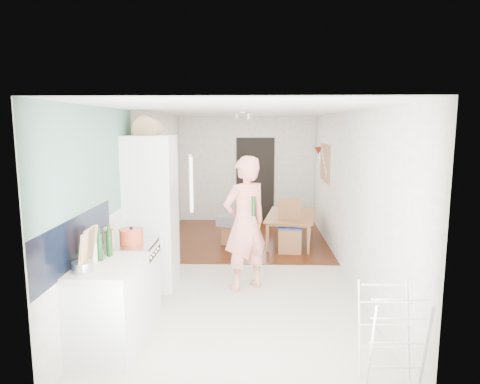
# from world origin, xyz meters

# --- Properties ---
(room_shell) EXTENTS (3.20, 7.00, 2.50)m
(room_shell) POSITION_xyz_m (0.00, 0.00, 1.25)
(room_shell) COLOR white
(room_shell) RESTS_ON ground
(floor) EXTENTS (3.20, 7.00, 0.01)m
(floor) POSITION_xyz_m (0.00, 0.00, 0.00)
(floor) COLOR beige
(floor) RESTS_ON ground
(wood_floor_overlay) EXTENTS (3.20, 3.30, 0.01)m
(wood_floor_overlay) POSITION_xyz_m (0.00, 1.85, 0.01)
(wood_floor_overlay) COLOR #511B0E
(wood_floor_overlay) RESTS_ON room_shell
(sage_wall_panel) EXTENTS (0.02, 3.00, 1.30)m
(sage_wall_panel) POSITION_xyz_m (-1.59, -2.00, 1.85)
(sage_wall_panel) COLOR slate
(sage_wall_panel) RESTS_ON room_shell
(tile_splashback) EXTENTS (0.02, 1.90, 0.50)m
(tile_splashback) POSITION_xyz_m (-1.59, -2.55, 1.15)
(tile_splashback) COLOR black
(tile_splashback) RESTS_ON room_shell
(doorway_recess) EXTENTS (0.90, 0.04, 2.00)m
(doorway_recess) POSITION_xyz_m (0.20, 3.48, 1.00)
(doorway_recess) COLOR black
(doorway_recess) RESTS_ON room_shell
(base_cabinet) EXTENTS (0.60, 0.90, 0.86)m
(base_cabinet) POSITION_xyz_m (-1.30, -2.55, 0.43)
(base_cabinet) COLOR white
(base_cabinet) RESTS_ON room_shell
(worktop) EXTENTS (0.62, 0.92, 0.06)m
(worktop) POSITION_xyz_m (-1.30, -2.55, 0.89)
(worktop) COLOR silver
(worktop) RESTS_ON room_shell
(range_cooker) EXTENTS (0.60, 0.60, 0.88)m
(range_cooker) POSITION_xyz_m (-1.30, -1.80, 0.44)
(range_cooker) COLOR white
(range_cooker) RESTS_ON room_shell
(cooker_top) EXTENTS (0.60, 0.60, 0.04)m
(cooker_top) POSITION_xyz_m (-1.30, -1.80, 0.90)
(cooker_top) COLOR #B8B8BA
(cooker_top) RESTS_ON room_shell
(fridge_housing) EXTENTS (0.66, 0.66, 2.15)m
(fridge_housing) POSITION_xyz_m (-1.27, -0.78, 1.07)
(fridge_housing) COLOR white
(fridge_housing) RESTS_ON room_shell
(fridge_door) EXTENTS (0.14, 0.56, 0.70)m
(fridge_door) POSITION_xyz_m (-0.66, -1.08, 1.55)
(fridge_door) COLOR white
(fridge_door) RESTS_ON room_shell
(fridge_interior) EXTENTS (0.02, 0.52, 0.66)m
(fridge_interior) POSITION_xyz_m (-0.96, -0.78, 1.55)
(fridge_interior) COLOR white
(fridge_interior) RESTS_ON room_shell
(pinboard) EXTENTS (0.03, 0.90, 0.70)m
(pinboard) POSITION_xyz_m (1.58, 1.90, 1.55)
(pinboard) COLOR #D2B86A
(pinboard) RESTS_ON room_shell
(pinboard_frame) EXTENTS (0.00, 0.94, 0.74)m
(pinboard_frame) POSITION_xyz_m (1.57, 1.90, 1.55)
(pinboard_frame) COLOR olive
(pinboard_frame) RESTS_ON room_shell
(wall_sconce) EXTENTS (0.18, 0.18, 0.16)m
(wall_sconce) POSITION_xyz_m (1.54, 2.55, 1.75)
(wall_sconce) COLOR maroon
(wall_sconce) RESTS_ON room_shell
(person) EXTENTS (0.97, 0.90, 2.22)m
(person) POSITION_xyz_m (0.05, -0.83, 1.11)
(person) COLOR #F78D78
(person) RESTS_ON floor
(dining_table) EXTENTS (0.96, 1.47, 0.48)m
(dining_table) POSITION_xyz_m (0.93, 1.56, 0.24)
(dining_table) COLOR olive
(dining_table) RESTS_ON floor
(dining_chair) EXTENTS (0.42, 0.42, 0.96)m
(dining_chair) POSITION_xyz_m (0.82, 0.93, 0.48)
(dining_chair) COLOR olive
(dining_chair) RESTS_ON floor
(stool) EXTENTS (0.36, 0.36, 0.38)m
(stool) POSITION_xyz_m (-0.27, 1.42, 0.19)
(stool) COLOR olive
(stool) RESTS_ON floor
(grey_drape) EXTENTS (0.53, 0.53, 0.19)m
(grey_drape) POSITION_xyz_m (-0.29, 1.42, 0.48)
(grey_drape) COLOR gray
(grey_drape) RESTS_ON stool
(drying_rack) EXTENTS (0.46, 0.42, 0.90)m
(drying_rack) POSITION_xyz_m (1.36, -3.09, 0.45)
(drying_rack) COLOR white
(drying_rack) RESTS_ON floor
(bread_bin) EXTENTS (0.42, 0.40, 0.19)m
(bread_bin) POSITION_xyz_m (-1.31, -0.68, 2.24)
(bread_bin) COLOR tan
(bread_bin) RESTS_ON fridge_housing
(red_casserole) EXTENTS (0.34, 0.34, 0.17)m
(red_casserole) POSITION_xyz_m (-1.27, -1.79, 1.00)
(red_casserole) COLOR #DA4725
(red_casserole) RESTS_ON cooker_top
(steel_pan) EXTENTS (0.22, 0.22, 0.10)m
(steel_pan) POSITION_xyz_m (-1.44, -2.81, 0.97)
(steel_pan) COLOR #B8B8BA
(steel_pan) RESTS_ON worktop
(held_bottle) EXTENTS (0.06, 0.06, 0.27)m
(held_bottle) POSITION_xyz_m (0.17, -1.02, 1.22)
(held_bottle) COLOR #143A15
(held_bottle) RESTS_ON person
(bottle_a) EXTENTS (0.07, 0.07, 0.28)m
(bottle_a) POSITION_xyz_m (-1.40, -2.45, 1.06)
(bottle_a) COLOR #143A15
(bottle_a) RESTS_ON worktop
(bottle_b) EXTENTS (0.07, 0.07, 0.27)m
(bottle_b) POSITION_xyz_m (-1.35, -2.30, 1.06)
(bottle_b) COLOR #143A15
(bottle_b) RESTS_ON worktop
(bottle_c) EXTENTS (0.10, 0.10, 0.21)m
(bottle_c) POSITION_xyz_m (-1.44, -2.54, 1.03)
(bottle_c) COLOR silver
(bottle_c) RESTS_ON worktop
(pepper_mill_front) EXTENTS (0.08, 0.08, 0.23)m
(pepper_mill_front) POSITION_xyz_m (-1.41, -2.21, 1.04)
(pepper_mill_front) COLOR tan
(pepper_mill_front) RESTS_ON worktop
(pepper_mill_back) EXTENTS (0.07, 0.07, 0.22)m
(pepper_mill_back) POSITION_xyz_m (-1.42, -2.02, 1.03)
(pepper_mill_back) COLOR tan
(pepper_mill_back) RESTS_ON worktop
(chopping_boards) EXTENTS (0.14, 0.30, 0.41)m
(chopping_boards) POSITION_xyz_m (-1.41, -2.72, 1.12)
(chopping_boards) COLOR tan
(chopping_boards) RESTS_ON worktop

